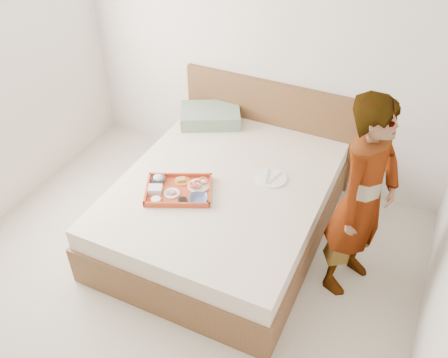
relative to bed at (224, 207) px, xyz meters
name	(u,v)px	position (x,y,z in m)	size (l,w,h in m)	color
ground	(152,314)	(-0.10, -1.00, -0.27)	(3.50, 4.00, 0.01)	beige
wall_back	(263,40)	(-0.10, 1.00, 1.04)	(3.50, 0.01, 2.60)	silver
bed	(224,207)	(0.00, 0.00, 0.00)	(1.65, 2.00, 0.53)	brown
headboard	(268,127)	(0.00, 0.97, 0.21)	(1.65, 0.06, 0.95)	brown
pillow	(210,116)	(-0.49, 0.75, 0.33)	(0.54, 0.37, 0.13)	gray
tray	(179,190)	(-0.26, -0.26, 0.29)	(0.50, 0.36, 0.05)	#BF4A24
prawn_plate	(199,186)	(-0.15, -0.15, 0.28)	(0.17, 0.17, 0.01)	white
navy_bowl_big	(199,199)	(-0.07, -0.30, 0.30)	(0.14, 0.14, 0.03)	navy
sauce_dish	(183,201)	(-0.17, -0.36, 0.29)	(0.07, 0.07, 0.03)	black
meat_plate	(172,193)	(-0.29, -0.31, 0.28)	(0.12, 0.12, 0.01)	white
bread_plate	(182,181)	(-0.29, -0.15, 0.28)	(0.12, 0.12, 0.01)	orange
salad_bowl	(159,179)	(-0.46, -0.23, 0.30)	(0.11, 0.11, 0.03)	navy
plastic_tub	(155,189)	(-0.42, -0.35, 0.30)	(0.10, 0.09, 0.05)	silver
cheese_round	(156,200)	(-0.36, -0.44, 0.29)	(0.07, 0.07, 0.03)	white
dinner_plate	(271,178)	(0.32, 0.20, 0.27)	(0.25, 0.25, 0.01)	white
person	(363,200)	(1.07, -0.07, 0.53)	(0.58, 0.38, 1.59)	white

